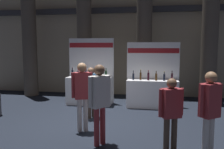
{
  "coord_description": "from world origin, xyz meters",
  "views": [
    {
      "loc": [
        1.73,
        -6.54,
        2.22
      ],
      "look_at": [
        0.36,
        1.06,
        1.31
      ],
      "focal_mm": 38.59,
      "sensor_mm": 36.0,
      "label": 1
    }
  ],
  "objects_px": {
    "exhibitor_booth_0": "(90,88)",
    "visitor_8": "(171,109)",
    "exhibitor_booth_1": "(152,91)",
    "visitor_0": "(99,97)",
    "visitor_6": "(210,107)",
    "visitor_7": "(82,91)",
    "visitor_3": "(91,88)"
  },
  "relations": [
    {
      "from": "visitor_0",
      "to": "visitor_7",
      "type": "bearing_deg",
      "value": 75.51
    },
    {
      "from": "visitor_0",
      "to": "visitor_7",
      "type": "distance_m",
      "value": 1.0
    },
    {
      "from": "exhibitor_booth_1",
      "to": "visitor_3",
      "type": "relative_size",
      "value": 1.5
    },
    {
      "from": "visitor_3",
      "to": "visitor_6",
      "type": "relative_size",
      "value": 0.91
    },
    {
      "from": "visitor_6",
      "to": "exhibitor_booth_1",
      "type": "bearing_deg",
      "value": 68.85
    },
    {
      "from": "exhibitor_booth_0",
      "to": "visitor_8",
      "type": "distance_m",
      "value": 4.76
    },
    {
      "from": "exhibitor_booth_0",
      "to": "visitor_8",
      "type": "relative_size",
      "value": 1.6
    },
    {
      "from": "visitor_3",
      "to": "visitor_7",
      "type": "height_order",
      "value": "visitor_7"
    },
    {
      "from": "exhibitor_booth_1",
      "to": "visitor_7",
      "type": "height_order",
      "value": "exhibitor_booth_1"
    },
    {
      "from": "exhibitor_booth_1",
      "to": "visitor_0",
      "type": "relative_size",
      "value": 1.3
    },
    {
      "from": "exhibitor_booth_1",
      "to": "visitor_3",
      "type": "xyz_separation_m",
      "value": [
        -1.84,
        -1.67,
        0.33
      ]
    },
    {
      "from": "visitor_6",
      "to": "visitor_8",
      "type": "xyz_separation_m",
      "value": [
        -0.73,
        0.11,
        -0.11
      ]
    },
    {
      "from": "visitor_3",
      "to": "exhibitor_booth_1",
      "type": "bearing_deg",
      "value": -15.8
    },
    {
      "from": "visitor_6",
      "to": "visitor_7",
      "type": "height_order",
      "value": "visitor_7"
    },
    {
      "from": "visitor_0",
      "to": "exhibitor_booth_1",
      "type": "bearing_deg",
      "value": 19.04
    },
    {
      "from": "visitor_8",
      "to": "visitor_0",
      "type": "bearing_deg",
      "value": -29.85
    },
    {
      "from": "exhibitor_booth_1",
      "to": "visitor_8",
      "type": "relative_size",
      "value": 1.5
    },
    {
      "from": "visitor_3",
      "to": "visitor_8",
      "type": "height_order",
      "value": "visitor_3"
    },
    {
      "from": "visitor_6",
      "to": "visitor_8",
      "type": "bearing_deg",
      "value": 133.83
    },
    {
      "from": "visitor_3",
      "to": "visitor_8",
      "type": "relative_size",
      "value": 1.0
    },
    {
      "from": "exhibitor_booth_1",
      "to": "visitor_0",
      "type": "height_order",
      "value": "exhibitor_booth_1"
    },
    {
      "from": "exhibitor_booth_0",
      "to": "visitor_3",
      "type": "relative_size",
      "value": 1.6
    },
    {
      "from": "exhibitor_booth_1",
      "to": "visitor_0",
      "type": "bearing_deg",
      "value": -106.93
    },
    {
      "from": "visitor_0",
      "to": "visitor_7",
      "type": "height_order",
      "value": "visitor_0"
    },
    {
      "from": "visitor_6",
      "to": "visitor_0",
      "type": "bearing_deg",
      "value": 136.56
    },
    {
      "from": "exhibitor_booth_1",
      "to": "visitor_7",
      "type": "bearing_deg",
      "value": -121.29
    },
    {
      "from": "exhibitor_booth_0",
      "to": "visitor_7",
      "type": "relative_size",
      "value": 1.4
    },
    {
      "from": "visitor_0",
      "to": "visitor_8",
      "type": "relative_size",
      "value": 1.16
    },
    {
      "from": "visitor_3",
      "to": "visitor_6",
      "type": "height_order",
      "value": "visitor_6"
    },
    {
      "from": "visitor_3",
      "to": "visitor_0",
      "type": "bearing_deg",
      "value": -127.99
    },
    {
      "from": "visitor_0",
      "to": "visitor_6",
      "type": "distance_m",
      "value": 2.28
    },
    {
      "from": "visitor_0",
      "to": "visitor_8",
      "type": "height_order",
      "value": "visitor_0"
    }
  ]
}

